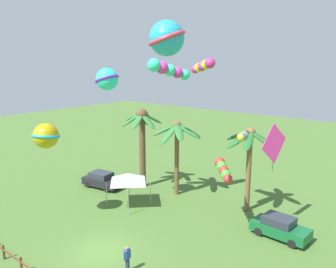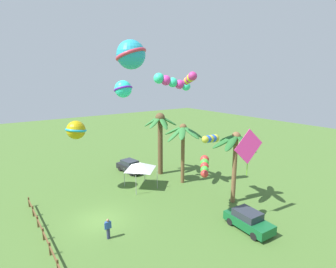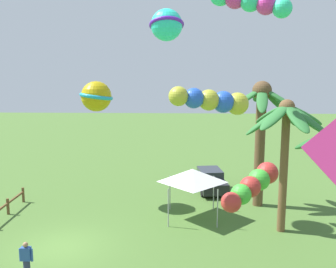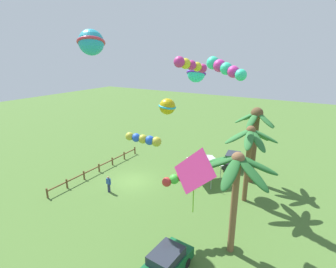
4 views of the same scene
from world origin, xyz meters
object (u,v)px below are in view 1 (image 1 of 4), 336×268
(kite_tube_2, at_px, (168,69))
(kite_tube_4, at_px, (223,169))
(festival_tent, at_px, (128,178))
(kite_tube_1, at_px, (242,137))
(kite_diamond_5, at_px, (274,144))
(kite_ball_0, at_px, (167,38))
(palm_tree_0, at_px, (142,131))
(kite_ball_7, at_px, (46,136))
(palm_tree_1, at_px, (250,145))
(kite_ball_6, at_px, (107,79))
(kite_tube_3, at_px, (203,66))
(palm_tree_2, at_px, (177,137))
(parked_car_0, at_px, (102,180))
(parked_car_1, at_px, (280,227))
(spectator_0, at_px, (127,259))

(kite_tube_2, relative_size, kite_tube_4, 1.59)
(festival_tent, height_order, kite_tube_1, kite_tube_1)
(kite_tube_1, xyz_separation_m, kite_diamond_5, (0.60, 3.67, -1.07))
(kite_tube_2, bearing_deg, kite_ball_0, -50.95)
(palm_tree_0, distance_m, kite_ball_7, 10.00)
(palm_tree_1, xyz_separation_m, kite_ball_0, (0.44, -10.86, 7.68))
(kite_ball_0, distance_m, kite_ball_7, 12.78)
(kite_ball_6, bearing_deg, kite_diamond_5, 25.28)
(kite_tube_3, relative_size, kite_ball_6, 1.16)
(palm_tree_2, height_order, kite_tube_2, kite_tube_2)
(kite_tube_2, xyz_separation_m, kite_tube_3, (4.00, -1.00, 0.33))
(festival_tent, bearing_deg, kite_ball_0, -31.95)
(kite_tube_3, relative_size, kite_tube_4, 1.10)
(kite_tube_1, bearing_deg, parked_car_0, 175.64)
(kite_ball_6, bearing_deg, parked_car_1, 18.77)
(palm_tree_2, bearing_deg, kite_tube_2, -71.03)
(palm_tree_2, relative_size, kite_tube_4, 3.04)
(palm_tree_2, height_order, spectator_0, palm_tree_2)
(kite_tube_1, distance_m, kite_tube_3, 5.84)
(kite_tube_4, bearing_deg, kite_ball_7, -143.76)
(festival_tent, height_order, kite_tube_3, kite_tube_3)
(palm_tree_2, distance_m, kite_ball_0, 14.44)
(kite_ball_0, bearing_deg, spectator_0, -145.76)
(palm_tree_0, distance_m, parked_car_0, 6.16)
(palm_tree_1, relative_size, kite_tube_3, 2.81)
(kite_ball_0, xyz_separation_m, kite_tube_3, (-2.22, 6.67, -1.47))
(kite_tube_2, bearing_deg, palm_tree_0, 158.64)
(parked_car_1, bearing_deg, kite_tube_3, -164.87)
(parked_car_1, height_order, kite_tube_4, kite_tube_4)
(kite_tube_2, distance_m, kite_tube_4, 8.94)
(spectator_0, bearing_deg, palm_tree_1, 83.13)
(palm_tree_0, relative_size, kite_ball_6, 3.61)
(parked_car_1, height_order, kite_tube_3, kite_tube_3)
(parked_car_1, distance_m, kite_ball_7, 17.82)
(kite_tube_1, distance_m, kite_ball_6, 11.33)
(palm_tree_1, distance_m, palm_tree_2, 6.63)
(festival_tent, distance_m, kite_ball_6, 8.33)
(palm_tree_2, relative_size, parked_car_0, 1.67)
(kite_tube_1, bearing_deg, kite_ball_7, -154.38)
(kite_tube_2, distance_m, kite_ball_6, 4.81)
(parked_car_0, height_order, festival_tent, festival_tent)
(palm_tree_0, relative_size, palm_tree_1, 1.11)
(parked_car_0, xyz_separation_m, spectator_0, (11.76, -8.06, 0.06))
(palm_tree_0, bearing_deg, kite_ball_7, -90.77)
(festival_tent, relative_size, kite_tube_4, 1.27)
(kite_tube_2, xyz_separation_m, kite_ball_7, (-4.80, -8.11, -4.65))
(parked_car_1, distance_m, festival_tent, 12.47)
(festival_tent, distance_m, kite_tube_3, 11.31)
(kite_diamond_5, bearing_deg, kite_ball_6, -154.72)
(kite_tube_4, distance_m, kite_ball_7, 13.07)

